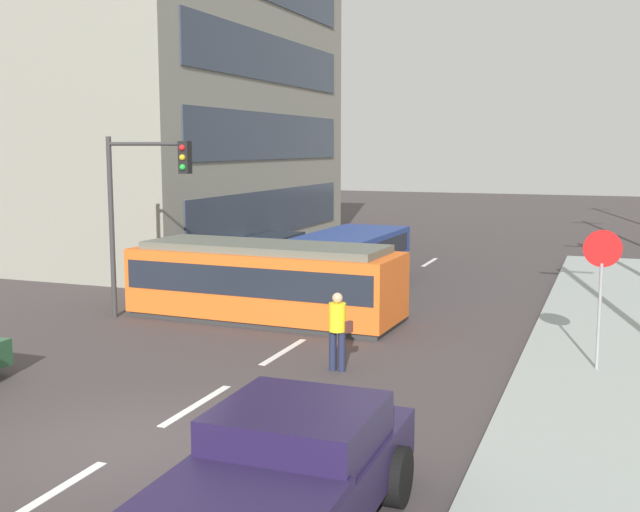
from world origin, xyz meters
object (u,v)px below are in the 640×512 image
object	(u,v)px
city_bus	(352,255)
parked_sedan_far	(278,247)
pickup_truck_parked	(282,481)
traffic_light_mast	(142,193)
pedestrian_crossing	(338,327)
parked_sedan_mid	(209,268)
stop_sign	(601,270)
streetcar_tram	(265,280)

from	to	relation	value
city_bus	parked_sedan_far	xyz separation A→B (m)	(-4.44, 3.79, -0.41)
pickup_truck_parked	traffic_light_mast	size ratio (longest dim) A/B	1.01
pedestrian_crossing	traffic_light_mast	distance (m)	7.51
parked_sedan_mid	traffic_light_mast	bearing A→B (deg)	-80.08
pickup_truck_parked	stop_sign	distance (m)	9.36
pickup_truck_parked	parked_sedan_mid	distance (m)	17.63
streetcar_tram	pedestrian_crossing	bearing A→B (deg)	-48.61
city_bus	parked_sedan_far	distance (m)	5.85
pedestrian_crossing	stop_sign	size ratio (longest dim) A/B	0.58
streetcar_tram	parked_sedan_mid	xyz separation A→B (m)	(-3.92, 3.96, -0.46)
pickup_truck_parked	stop_sign	bearing A→B (deg)	69.08
pickup_truck_parked	parked_sedan_far	xyz separation A→B (m)	(-9.25, 20.78, -0.18)
parked_sedan_far	stop_sign	distance (m)	17.54
traffic_light_mast	parked_sedan_far	bearing A→B (deg)	94.77
parked_sedan_mid	parked_sedan_far	bearing A→B (deg)	90.03
pedestrian_crossing	streetcar_tram	bearing A→B (deg)	131.39
streetcar_tram	parked_sedan_far	world-z (taller)	streetcar_tram
parked_sedan_far	traffic_light_mast	size ratio (longest dim) A/B	0.84
pickup_truck_parked	city_bus	bearing A→B (deg)	105.83
parked_sedan_far	pedestrian_crossing	bearing A→B (deg)	-61.53
pickup_truck_parked	parked_sedan_far	bearing A→B (deg)	114.00
parked_sedan_mid	parked_sedan_far	world-z (taller)	same
city_bus	pickup_truck_parked	world-z (taller)	city_bus
streetcar_tram	city_bus	distance (m)	5.97
stop_sign	city_bus	bearing A→B (deg)	134.20
city_bus	stop_sign	distance (m)	11.71
pedestrian_crossing	parked_sedan_mid	bearing A→B (deg)	133.09
streetcar_tram	stop_sign	distance (m)	9.03
parked_sedan_mid	stop_sign	bearing A→B (deg)	-26.89
pedestrian_crossing	pickup_truck_parked	distance (m)	7.28
pickup_truck_parked	stop_sign	xyz separation A→B (m)	(3.30, 8.64, 1.40)
parked_sedan_mid	pickup_truck_parked	bearing A→B (deg)	-58.35
streetcar_tram	pedestrian_crossing	distance (m)	5.33
city_bus	streetcar_tram	bearing A→B (deg)	-94.90
parked_sedan_mid	traffic_light_mast	distance (m)	6.02
city_bus	parked_sedan_mid	world-z (taller)	city_bus
pedestrian_crossing	parked_sedan_mid	distance (m)	10.90
parked_sedan_far	parked_sedan_mid	bearing A→B (deg)	-89.97
streetcar_tram	stop_sign	world-z (taller)	stop_sign
pickup_truck_parked	traffic_light_mast	distance (m)	13.12
streetcar_tram	traffic_light_mast	size ratio (longest dim) A/B	1.52
pedestrian_crossing	parked_sedan_mid	world-z (taller)	pedestrian_crossing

